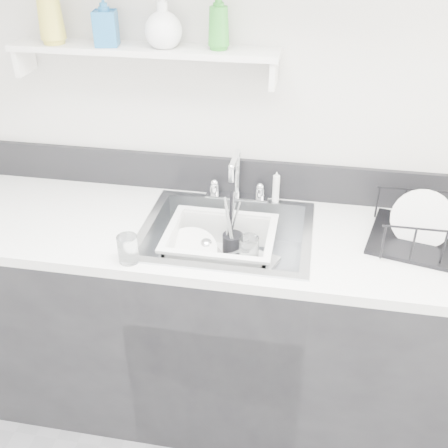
% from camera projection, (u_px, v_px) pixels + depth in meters
% --- Properties ---
extents(room_shell, '(3.50, 3.00, 2.60)m').
position_uv_depth(room_shell, '(146.00, 101.00, 0.90)').
color(room_shell, silver).
rests_on(room_shell, ground).
extents(counter_run, '(3.20, 0.62, 0.92)m').
position_uv_depth(counter_run, '(226.00, 322.00, 2.21)').
color(counter_run, black).
rests_on(counter_run, ground).
extents(backsplash, '(3.20, 0.02, 0.16)m').
position_uv_depth(backsplash, '(239.00, 177.00, 2.18)').
color(backsplash, black).
rests_on(backsplash, counter_run).
extents(sink, '(0.64, 0.52, 0.20)m').
position_uv_depth(sink, '(226.00, 250.00, 2.02)').
color(sink, silver).
rests_on(sink, counter_run).
extents(faucet, '(0.26, 0.18, 0.23)m').
position_uv_depth(faucet, '(237.00, 187.00, 2.15)').
color(faucet, silver).
rests_on(faucet, counter_run).
extents(side_sprayer, '(0.03, 0.03, 0.14)m').
position_uv_depth(side_sprayer, '(276.00, 187.00, 2.13)').
color(side_sprayer, white).
rests_on(side_sprayer, counter_run).
extents(wall_shelf, '(1.00, 0.16, 0.12)m').
position_uv_depth(wall_shelf, '(143.00, 52.00, 1.91)').
color(wall_shelf, silver).
rests_on(wall_shelf, room_shell).
extents(wash_tub, '(0.50, 0.45, 0.16)m').
position_uv_depth(wash_tub, '(220.00, 249.00, 2.03)').
color(wash_tub, white).
rests_on(wash_tub, sink).
extents(plate_stack, '(0.27, 0.26, 0.11)m').
position_uv_depth(plate_stack, '(191.00, 257.00, 2.04)').
color(plate_stack, white).
rests_on(plate_stack, wash_tub).
extents(utensil_cup, '(0.08, 0.08, 0.27)m').
position_uv_depth(utensil_cup, '(233.00, 244.00, 2.07)').
color(utensil_cup, black).
rests_on(utensil_cup, wash_tub).
extents(ladle, '(0.27, 0.23, 0.07)m').
position_uv_depth(ladle, '(218.00, 257.00, 2.03)').
color(ladle, silver).
rests_on(ladle, wash_tub).
extents(tumbler_in_tub, '(0.09, 0.09, 0.11)m').
position_uv_depth(tumbler_in_tub, '(249.00, 250.00, 2.04)').
color(tumbler_in_tub, white).
rests_on(tumbler_in_tub, wash_tub).
extents(tumbler_counter, '(0.08, 0.08, 0.10)m').
position_uv_depth(tumbler_counter, '(128.00, 249.00, 1.78)').
color(tumbler_counter, white).
rests_on(tumbler_counter, counter_run).
extents(dish_rack, '(0.50, 0.42, 0.15)m').
position_uv_depth(dish_rack, '(437.00, 226.00, 1.86)').
color(dish_rack, black).
rests_on(dish_rack, counter_run).
extents(bowl_small, '(0.10, 0.10, 0.03)m').
position_uv_depth(bowl_small, '(248.00, 277.00, 1.95)').
color(bowl_small, white).
rests_on(bowl_small, wash_tub).
extents(soap_bottle_a, '(0.12, 0.12, 0.25)m').
position_uv_depth(soap_bottle_a, '(49.00, 8.00, 1.87)').
color(soap_bottle_a, gold).
rests_on(soap_bottle_a, wall_shelf).
extents(soap_bottle_b, '(0.10, 0.10, 0.18)m').
position_uv_depth(soap_bottle_b, '(105.00, 20.00, 1.86)').
color(soap_bottle_b, '#1F669F').
rests_on(soap_bottle_b, wall_shelf).
extents(soap_bottle_c, '(0.14, 0.14, 0.17)m').
position_uv_depth(soap_bottle_c, '(163.00, 23.00, 1.83)').
color(soap_bottle_c, white).
rests_on(soap_bottle_c, wall_shelf).
extents(soap_bottle_d, '(0.08, 0.08, 0.20)m').
position_uv_depth(soap_bottle_d, '(219.00, 20.00, 1.80)').
color(soap_bottle_d, green).
rests_on(soap_bottle_d, wall_shelf).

